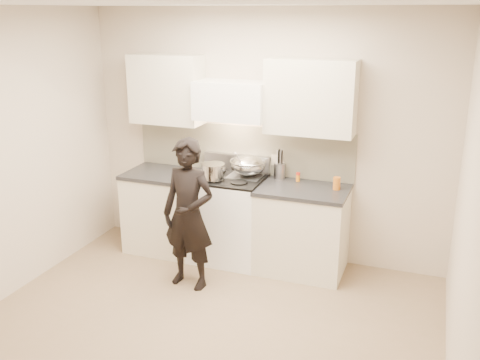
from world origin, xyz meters
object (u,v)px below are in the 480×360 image
object	(u,v)px
stove	(228,218)
wok	(248,165)
counter_right	(302,229)
utensil_crock	(280,170)
person	(189,214)

from	to	relation	value
stove	wok	world-z (taller)	wok
counter_right	utensil_crock	bearing A→B (deg)	144.80
stove	counter_right	xyz separation A→B (m)	(0.83, 0.00, -0.01)
stove	person	bearing A→B (deg)	-101.01
wok	utensil_crock	world-z (taller)	wok
utensil_crock	counter_right	bearing A→B (deg)	-35.20
stove	utensil_crock	world-z (taller)	utensil_crock
wok	person	distance (m)	0.93
counter_right	utensil_crock	xyz separation A→B (m)	(-0.32, 0.23, 0.56)
wok	counter_right	bearing A→B (deg)	-9.98
wok	person	size ratio (longest dim) A/B	0.32
utensil_crock	person	distance (m)	1.16
utensil_crock	person	size ratio (longest dim) A/B	0.21
wok	person	xyz separation A→B (m)	(-0.32, -0.82, -0.31)
person	utensil_crock	bearing A→B (deg)	61.73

